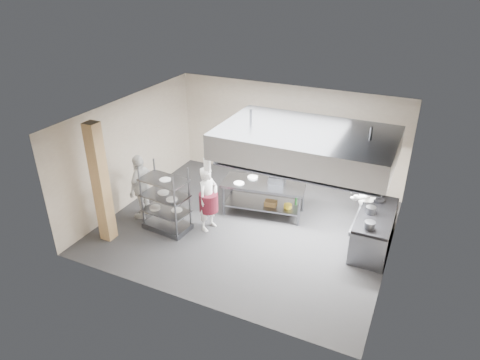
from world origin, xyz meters
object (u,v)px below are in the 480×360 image
at_px(griddle, 277,180).
at_px(stockpot, 371,210).
at_px(pass_rack, 165,199).
at_px(chef_line, 362,194).
at_px(cooking_range, 374,231).
at_px(chef_head, 208,199).
at_px(island, 263,198).
at_px(chef_plating, 141,186).

xyz_separation_m(griddle, stockpot, (2.49, -0.48, -0.03)).
bearing_deg(stockpot, pass_rack, -163.63).
relative_size(chef_line, stockpot, 8.36).
relative_size(cooking_range, chef_head, 1.18).
relative_size(cooking_range, chef_line, 1.01).
bearing_deg(stockpot, island, 173.01).
xyz_separation_m(island, chef_line, (2.47, 0.33, 0.53)).
distance_m(island, chef_line, 2.55).
relative_size(chef_head, stockpot, 7.21).
bearing_deg(stockpot, chef_plating, -168.60).
xyz_separation_m(pass_rack, chef_head, (0.96, 0.47, -0.01)).
distance_m(chef_plating, griddle, 3.55).
bearing_deg(chef_head, griddle, -30.03).
distance_m(pass_rack, chef_line, 4.87).
bearing_deg(cooking_range, chef_line, 127.32).
bearing_deg(pass_rack, stockpot, 21.59).
height_order(chef_line, griddle, chef_line).
bearing_deg(chef_line, island, -65.98).
relative_size(chef_head, chef_line, 0.86).
relative_size(cooking_range, stockpot, 8.48).
relative_size(pass_rack, chef_head, 1.02).
distance_m(chef_head, chef_line, 3.80).
bearing_deg(griddle, chef_line, -0.08).
distance_m(pass_rack, cooking_range, 5.11).
bearing_deg(pass_rack, cooking_range, 21.68).
height_order(chef_line, chef_plating, chef_line).
height_order(chef_head, stockpot, chef_head).
relative_size(island, chef_line, 1.10).
xyz_separation_m(island, chef_head, (-0.98, -1.27, 0.40)).
height_order(island, chef_head, chef_head).
relative_size(chef_line, griddle, 4.69).
bearing_deg(stockpot, cooking_range, 19.47).
distance_m(pass_rack, chef_plating, 0.95).
bearing_deg(pass_rack, chef_line, 30.42).
relative_size(island, chef_plating, 1.22).
bearing_deg(pass_rack, griddle, 44.93).
bearing_deg(chef_line, griddle, -68.29).
relative_size(chef_plating, griddle, 4.23).
distance_m(chef_line, chef_plating, 5.62).
bearing_deg(chef_head, chef_line, -52.37).
bearing_deg(chef_line, pass_rack, -48.48).
distance_m(island, chef_head, 1.65).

